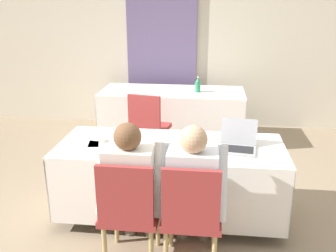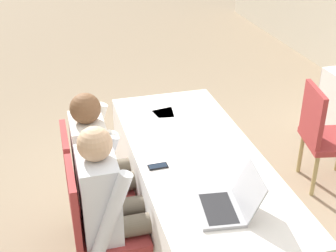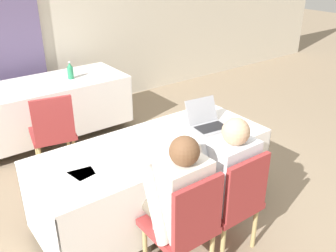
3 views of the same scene
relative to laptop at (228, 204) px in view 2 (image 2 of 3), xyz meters
name	(u,v)px [view 2 (image 2 of 3)]	position (x,y,z in m)	size (l,w,h in m)	color
ground_plane	(195,239)	(-0.59, 0.03, -0.77)	(24.00, 24.00, 0.00)	gray
conference_table_near	(197,176)	(-0.59, 0.03, -0.21)	(2.03, 0.82, 0.73)	white
laptop	(228,204)	(0.00, 0.00, 0.00)	(0.35, 0.37, 0.23)	#99999E
cell_phone	(158,166)	(-0.52, -0.26, -0.04)	(0.06, 0.13, 0.01)	black
paper_beside_laptop	(174,113)	(-1.24, 0.05, -0.04)	(0.26, 0.33, 0.00)	white
paper_centre_table	(154,112)	(-1.29, -0.10, -0.04)	(0.25, 0.32, 0.00)	white
chair_near_left	(88,182)	(-0.82, -0.69, -0.28)	(0.44, 0.44, 0.89)	tan
chair_near_right	(97,224)	(-0.36, -0.69, -0.28)	(0.44, 0.44, 0.89)	tan
chair_far_spare	(324,133)	(-1.01, 1.27, -0.28)	(0.52, 0.52, 0.89)	tan
person_checkered_shirt	(101,160)	(-0.82, -0.59, -0.12)	(0.50, 0.52, 1.15)	#665B4C
person_white_shirt	(112,200)	(-0.36, -0.59, -0.12)	(0.50, 0.52, 1.15)	#665B4C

